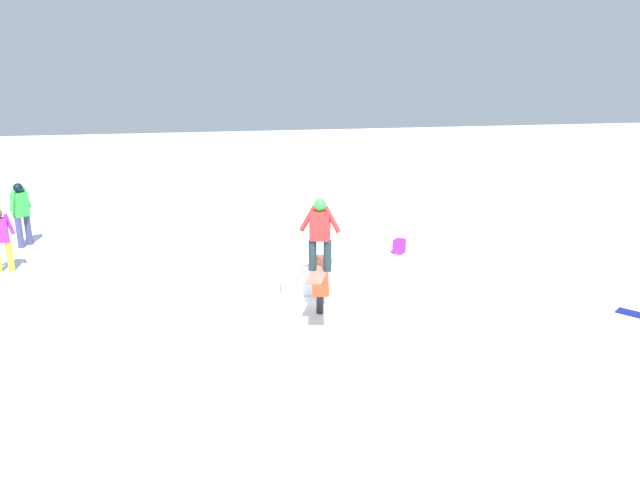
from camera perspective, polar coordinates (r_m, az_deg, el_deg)
name	(u,v)px	position (r m, az deg, el deg)	size (l,w,h in m)	color
ground_plane	(320,313)	(11.53, 0.00, -6.68)	(60.00, 60.00, 0.00)	white
rail_feature	(320,279)	(11.29, 0.00, -3.58)	(2.06, 0.64, 0.80)	black
snow_kicker_ramp	(319,267)	(13.03, -0.08, -2.45)	(1.80, 1.50, 0.62)	white
main_rider_on_rail	(320,236)	(11.04, 0.00, 0.35)	(1.41, 0.75, 1.35)	#DF6D5B
bystander_green	(21,211)	(16.96, -25.65, 2.40)	(0.62, 0.41, 1.59)	#3A3E6C
bystander_purple	(1,237)	(15.09, -27.17, 0.25)	(0.26, 0.59, 1.41)	yellow
backpack_on_snow	(399,246)	(15.03, 7.25, -0.57)	(0.30, 0.22, 0.34)	purple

